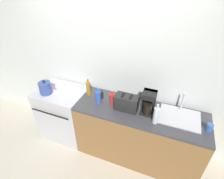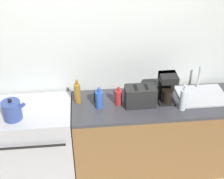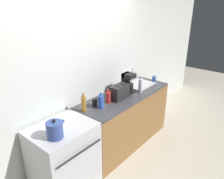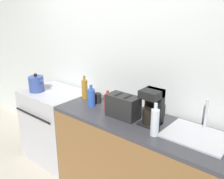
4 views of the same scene
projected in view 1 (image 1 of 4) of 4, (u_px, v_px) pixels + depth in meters
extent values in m
plane|color=beige|center=(92.00, 156.00, 2.87)|extent=(12.00, 12.00, 0.00)
cube|color=silver|center=(107.00, 68.00, 2.65)|extent=(8.00, 0.05, 2.60)
cube|color=#B7B7BC|center=(65.00, 113.00, 3.04)|extent=(0.78, 0.61, 0.93)
cube|color=black|center=(60.00, 92.00, 2.79)|extent=(0.76, 0.60, 0.02)
cylinder|color=black|center=(46.00, 94.00, 2.74)|extent=(0.20, 0.20, 0.01)
cylinder|color=black|center=(65.00, 98.00, 2.63)|extent=(0.20, 0.20, 0.01)
cylinder|color=black|center=(56.00, 85.00, 2.94)|extent=(0.20, 0.20, 0.01)
cylinder|color=black|center=(74.00, 90.00, 2.83)|extent=(0.20, 0.20, 0.01)
cylinder|color=black|center=(50.00, 114.00, 2.64)|extent=(0.66, 0.02, 0.02)
cube|color=brown|center=(137.00, 135.00, 2.66)|extent=(1.81, 0.61, 0.90)
cube|color=#38383D|center=(140.00, 112.00, 2.40)|extent=(1.81, 0.61, 0.04)
cylinder|color=#33478C|center=(45.00, 88.00, 2.69)|extent=(0.18, 0.18, 0.19)
sphere|color=black|center=(44.00, 81.00, 2.62)|extent=(0.04, 0.04, 0.04)
cylinder|color=#33478C|center=(49.00, 87.00, 2.64)|extent=(0.10, 0.04, 0.09)
cube|color=black|center=(127.00, 103.00, 2.36)|extent=(0.32, 0.17, 0.22)
cube|color=black|center=(123.00, 96.00, 2.32)|extent=(0.04, 0.12, 0.01)
cube|color=black|center=(131.00, 97.00, 2.29)|extent=(0.04, 0.12, 0.01)
cube|color=black|center=(147.00, 112.00, 2.36)|extent=(0.17, 0.18, 0.02)
cube|color=black|center=(149.00, 100.00, 2.32)|extent=(0.17, 0.06, 0.33)
cube|color=black|center=(150.00, 95.00, 2.20)|extent=(0.17, 0.18, 0.07)
cylinder|color=black|center=(147.00, 108.00, 2.29)|extent=(0.12, 0.12, 0.14)
cube|color=#B7B7BC|center=(179.00, 117.00, 2.27)|extent=(0.52, 0.41, 0.01)
cylinder|color=silver|center=(182.00, 102.00, 2.33)|extent=(0.02, 0.02, 0.28)
cylinder|color=#9E6B23|center=(88.00, 89.00, 2.65)|extent=(0.07, 0.07, 0.22)
cylinder|color=#9E6B23|center=(88.00, 81.00, 2.57)|extent=(0.03, 0.03, 0.05)
cylinder|color=#B72828|center=(112.00, 99.00, 2.47)|extent=(0.07, 0.07, 0.17)
cylinder|color=#B72828|center=(112.00, 93.00, 2.42)|extent=(0.03, 0.03, 0.04)
cylinder|color=#2D56B7|center=(98.00, 97.00, 2.50)|extent=(0.08, 0.08, 0.19)
cylinder|color=#2D56B7|center=(98.00, 90.00, 2.43)|extent=(0.03, 0.03, 0.05)
cylinder|color=silver|center=(156.00, 116.00, 2.15)|extent=(0.07, 0.07, 0.23)
cylinder|color=silver|center=(158.00, 107.00, 2.06)|extent=(0.03, 0.03, 0.06)
cylinder|color=black|center=(101.00, 95.00, 2.61)|extent=(0.08, 0.08, 0.11)
cylinder|color=#3860B2|center=(209.00, 128.00, 2.07)|extent=(0.07, 0.07, 0.10)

